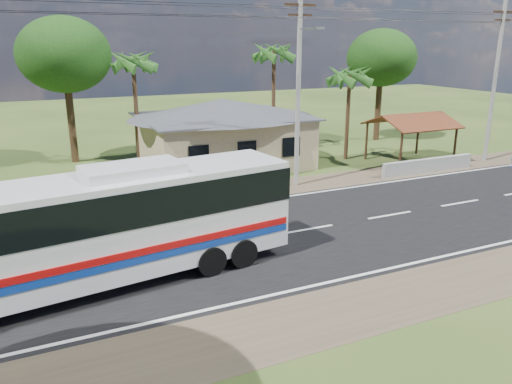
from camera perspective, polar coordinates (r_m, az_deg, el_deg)
ground at (r=22.16m, az=5.96°, el=-4.30°), size 120.00×120.00×0.00m
road at (r=22.16m, az=5.96°, el=-4.28°), size 120.00×16.00×0.03m
house at (r=33.30m, az=-3.84°, el=7.58°), size 12.40×10.00×5.00m
waiting_shed at (r=35.71m, az=17.38°, el=7.63°), size 5.20×4.48×3.35m
concrete_barrier at (r=33.38m, az=19.03°, el=2.88°), size 7.00×0.30×0.90m
utility_poles at (r=27.73m, az=4.27°, el=12.24°), size 32.80×2.22×11.00m
palm_near at (r=35.18m, az=10.67°, el=12.86°), size 2.80×2.80×6.70m
palm_mid at (r=37.19m, az=2.07°, el=15.56°), size 2.80×2.80×8.20m
palm_far at (r=34.42m, az=-13.89°, el=14.20°), size 2.80×2.80×7.70m
tree_behind_house at (r=35.85m, az=-21.06°, el=14.38°), size 6.00×6.00×9.61m
tree_behind_shed at (r=43.02m, az=14.15°, el=14.61°), size 5.60×5.60×9.02m
coach_bus at (r=17.16m, az=-16.94°, el=-3.08°), size 13.32×4.48×4.06m
motorcycle at (r=27.42m, az=-1.10°, el=1.06°), size 2.07×1.31×1.03m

